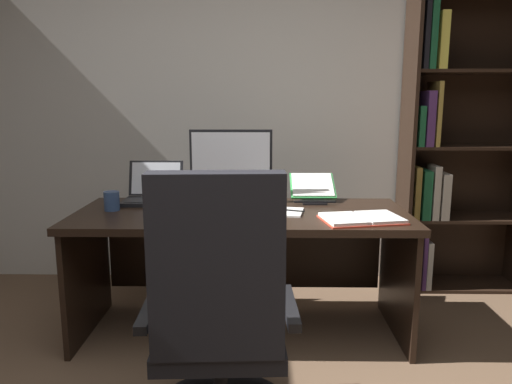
{
  "coord_description": "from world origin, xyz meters",
  "views": [
    {
      "loc": [
        0.1,
        -1.24,
        1.32
      ],
      "look_at": [
        0.07,
        1.32,
        0.84
      ],
      "focal_mm": 33.73,
      "sensor_mm": 36.0,
      "label": 1
    }
  ],
  "objects_px": {
    "reading_stand_with_book": "(313,188)",
    "notepad": "(289,212)",
    "open_binder": "(362,219)",
    "coffee_mug": "(112,201)",
    "keyboard": "(226,216)",
    "computer_mouse": "(170,214)",
    "bookshelf": "(451,150)",
    "desk": "(242,240)",
    "laptop": "(153,194)",
    "office_chair": "(219,330)",
    "pen": "(292,210)",
    "monitor": "(231,166)"
  },
  "relations": [
    {
      "from": "desk",
      "to": "bookshelf",
      "type": "relative_size",
      "value": 0.91
    },
    {
      "from": "laptop",
      "to": "notepad",
      "type": "height_order",
      "value": "laptop"
    },
    {
      "from": "pen",
      "to": "coffee_mug",
      "type": "height_order",
      "value": "coffee_mug"
    },
    {
      "from": "keyboard",
      "to": "open_binder",
      "type": "height_order",
      "value": "same"
    },
    {
      "from": "office_chair",
      "to": "open_binder",
      "type": "height_order",
      "value": "office_chair"
    },
    {
      "from": "bookshelf",
      "to": "office_chair",
      "type": "height_order",
      "value": "bookshelf"
    },
    {
      "from": "laptop",
      "to": "open_binder",
      "type": "xyz_separation_m",
      "value": [
        1.18,
        -0.46,
        -0.04
      ]
    },
    {
      "from": "desk",
      "to": "office_chair",
      "type": "xyz_separation_m",
      "value": [
        -0.05,
        -0.98,
        -0.07
      ]
    },
    {
      "from": "desk",
      "to": "laptop",
      "type": "distance_m",
      "value": 0.63
    },
    {
      "from": "open_binder",
      "to": "notepad",
      "type": "xyz_separation_m",
      "value": [
        -0.37,
        0.17,
        -0.01
      ]
    },
    {
      "from": "desk",
      "to": "bookshelf",
      "type": "distance_m",
      "value": 1.63
    },
    {
      "from": "keyboard",
      "to": "computer_mouse",
      "type": "height_order",
      "value": "computer_mouse"
    },
    {
      "from": "keyboard",
      "to": "notepad",
      "type": "distance_m",
      "value": 0.36
    },
    {
      "from": "computer_mouse",
      "to": "notepad",
      "type": "height_order",
      "value": "computer_mouse"
    },
    {
      "from": "office_chair",
      "to": "laptop",
      "type": "xyz_separation_m",
      "value": [
        -0.51,
        1.16,
        0.31
      ]
    },
    {
      "from": "reading_stand_with_book",
      "to": "notepad",
      "type": "distance_m",
      "value": 0.4
    },
    {
      "from": "desk",
      "to": "monitor",
      "type": "relative_size",
      "value": 3.74
    },
    {
      "from": "monitor",
      "to": "reading_stand_with_book",
      "type": "distance_m",
      "value": 0.53
    },
    {
      "from": "monitor",
      "to": "coffee_mug",
      "type": "height_order",
      "value": "monitor"
    },
    {
      "from": "open_binder",
      "to": "coffee_mug",
      "type": "height_order",
      "value": "coffee_mug"
    },
    {
      "from": "laptop",
      "to": "reading_stand_with_book",
      "type": "relative_size",
      "value": 1.13
    },
    {
      "from": "laptop",
      "to": "computer_mouse",
      "type": "bearing_deg",
      "value": -66.22
    },
    {
      "from": "office_chair",
      "to": "keyboard",
      "type": "distance_m",
      "value": 0.8
    },
    {
      "from": "coffee_mug",
      "to": "monitor",
      "type": "bearing_deg",
      "value": 19.3
    },
    {
      "from": "pen",
      "to": "office_chair",
      "type": "bearing_deg",
      "value": -110.53
    },
    {
      "from": "office_chair",
      "to": "open_binder",
      "type": "distance_m",
      "value": 1.01
    },
    {
      "from": "keyboard",
      "to": "reading_stand_with_book",
      "type": "bearing_deg",
      "value": 43.47
    },
    {
      "from": "bookshelf",
      "to": "keyboard",
      "type": "xyz_separation_m",
      "value": [
        -1.49,
        -0.88,
        -0.26
      ]
    },
    {
      "from": "pen",
      "to": "desk",
      "type": "bearing_deg",
      "value": 159.4
    },
    {
      "from": "monitor",
      "to": "bookshelf",
      "type": "bearing_deg",
      "value": 17.77
    },
    {
      "from": "laptop",
      "to": "desk",
      "type": "bearing_deg",
      "value": -17.97
    },
    {
      "from": "computer_mouse",
      "to": "monitor",
      "type": "bearing_deg",
      "value": 53.21
    },
    {
      "from": "bookshelf",
      "to": "monitor",
      "type": "relative_size",
      "value": 4.1
    },
    {
      "from": "laptop",
      "to": "keyboard",
      "type": "relative_size",
      "value": 0.8
    },
    {
      "from": "laptop",
      "to": "reading_stand_with_book",
      "type": "distance_m",
      "value": 0.98
    },
    {
      "from": "keyboard",
      "to": "bookshelf",
      "type": "bearing_deg",
      "value": 30.5
    },
    {
      "from": "desk",
      "to": "coffee_mug",
      "type": "bearing_deg",
      "value": -175.53
    },
    {
      "from": "keyboard",
      "to": "pen",
      "type": "height_order",
      "value": "keyboard"
    },
    {
      "from": "desk",
      "to": "keyboard",
      "type": "bearing_deg",
      "value": -107.51
    },
    {
      "from": "monitor",
      "to": "open_binder",
      "type": "height_order",
      "value": "monitor"
    },
    {
      "from": "bookshelf",
      "to": "reading_stand_with_book",
      "type": "height_order",
      "value": "bookshelf"
    },
    {
      "from": "desk",
      "to": "bookshelf",
      "type": "height_order",
      "value": "bookshelf"
    },
    {
      "from": "computer_mouse",
      "to": "pen",
      "type": "xyz_separation_m",
      "value": [
        0.65,
        0.12,
        -0.01
      ]
    },
    {
      "from": "coffee_mug",
      "to": "notepad",
      "type": "bearing_deg",
      "value": -2.82
    },
    {
      "from": "laptop",
      "to": "notepad",
      "type": "distance_m",
      "value": 0.86
    },
    {
      "from": "computer_mouse",
      "to": "open_binder",
      "type": "relative_size",
      "value": 0.23
    },
    {
      "from": "pen",
      "to": "keyboard",
      "type": "bearing_deg",
      "value": -160.95
    },
    {
      "from": "keyboard",
      "to": "coffee_mug",
      "type": "bearing_deg",
      "value": 165.44
    },
    {
      "from": "notepad",
      "to": "coffee_mug",
      "type": "xyz_separation_m",
      "value": [
        -0.99,
        0.05,
        0.05
      ]
    },
    {
      "from": "bookshelf",
      "to": "open_binder",
      "type": "distance_m",
      "value": 1.25
    }
  ]
}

